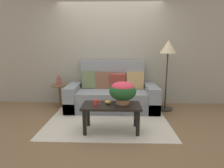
{
  "coord_description": "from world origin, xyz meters",
  "views": [
    {
      "loc": [
        0.18,
        -3.42,
        1.42
      ],
      "look_at": [
        0.08,
        0.09,
        0.72
      ],
      "focal_mm": 29.06,
      "sensor_mm": 36.0,
      "label": 1
    }
  ],
  "objects_px": {
    "side_table": "(59,91)",
    "coffee_mug": "(96,102)",
    "snack_bowl": "(108,102)",
    "potted_plant": "(123,91)",
    "table_vase": "(59,81)",
    "floor_lamp": "(168,53)",
    "couch": "(112,95)",
    "coffee_table": "(111,110)"
  },
  "relations": [
    {
      "from": "floor_lamp",
      "to": "snack_bowl",
      "type": "bearing_deg",
      "value": -138.98
    },
    {
      "from": "couch",
      "to": "coffee_mug",
      "type": "relative_size",
      "value": 16.84
    },
    {
      "from": "potted_plant",
      "to": "snack_bowl",
      "type": "distance_m",
      "value": 0.32
    },
    {
      "from": "coffee_mug",
      "to": "snack_bowl",
      "type": "xyz_separation_m",
      "value": [
        0.2,
        0.09,
        -0.02
      ]
    },
    {
      "from": "table_vase",
      "to": "couch",
      "type": "bearing_deg",
      "value": -5.73
    },
    {
      "from": "coffee_mug",
      "to": "couch",
      "type": "bearing_deg",
      "value": 79.23
    },
    {
      "from": "couch",
      "to": "floor_lamp",
      "type": "height_order",
      "value": "floor_lamp"
    },
    {
      "from": "snack_bowl",
      "to": "potted_plant",
      "type": "bearing_deg",
      "value": 2.66
    },
    {
      "from": "side_table",
      "to": "floor_lamp",
      "type": "distance_m",
      "value": 2.7
    },
    {
      "from": "floor_lamp",
      "to": "coffee_mug",
      "type": "height_order",
      "value": "floor_lamp"
    },
    {
      "from": "potted_plant",
      "to": "table_vase",
      "type": "distance_m",
      "value": 1.98
    },
    {
      "from": "potted_plant",
      "to": "coffee_mug",
      "type": "height_order",
      "value": "potted_plant"
    },
    {
      "from": "coffee_table",
      "to": "potted_plant",
      "type": "distance_m",
      "value": 0.38
    },
    {
      "from": "coffee_mug",
      "to": "snack_bowl",
      "type": "relative_size",
      "value": 1.04
    },
    {
      "from": "coffee_table",
      "to": "side_table",
      "type": "distance_m",
      "value": 1.87
    },
    {
      "from": "side_table",
      "to": "coffee_mug",
      "type": "bearing_deg",
      "value": -52.22
    },
    {
      "from": "potted_plant",
      "to": "table_vase",
      "type": "height_order",
      "value": "potted_plant"
    },
    {
      "from": "couch",
      "to": "floor_lamp",
      "type": "distance_m",
      "value": 1.57
    },
    {
      "from": "floor_lamp",
      "to": "coffee_mug",
      "type": "distance_m",
      "value": 2.05
    },
    {
      "from": "coffee_table",
      "to": "coffee_mug",
      "type": "distance_m",
      "value": 0.3
    },
    {
      "from": "floor_lamp",
      "to": "table_vase",
      "type": "distance_m",
      "value": 2.63
    },
    {
      "from": "snack_bowl",
      "to": "coffee_table",
      "type": "bearing_deg",
      "value": -43.61
    },
    {
      "from": "side_table",
      "to": "coffee_mug",
      "type": "height_order",
      "value": "coffee_mug"
    },
    {
      "from": "side_table",
      "to": "coffee_mug",
      "type": "distance_m",
      "value": 1.73
    },
    {
      "from": "couch",
      "to": "coffee_mug",
      "type": "bearing_deg",
      "value": -100.77
    },
    {
      "from": "coffee_mug",
      "to": "potted_plant",
      "type": "bearing_deg",
      "value": 13.06
    },
    {
      "from": "floor_lamp",
      "to": "coffee_table",
      "type": "bearing_deg",
      "value": -136.36
    },
    {
      "from": "couch",
      "to": "snack_bowl",
      "type": "bearing_deg",
      "value": -91.76
    },
    {
      "from": "couch",
      "to": "coffee_table",
      "type": "distance_m",
      "value": 1.21
    },
    {
      "from": "side_table",
      "to": "table_vase",
      "type": "bearing_deg",
      "value": 100.81
    },
    {
      "from": "floor_lamp",
      "to": "snack_bowl",
      "type": "distance_m",
      "value": 1.86
    },
    {
      "from": "coffee_table",
      "to": "snack_bowl",
      "type": "relative_size",
      "value": 8.36
    },
    {
      "from": "coffee_mug",
      "to": "snack_bowl",
      "type": "bearing_deg",
      "value": 24.61
    },
    {
      "from": "potted_plant",
      "to": "floor_lamp",
      "type": "bearing_deg",
      "value": 46.88
    },
    {
      "from": "couch",
      "to": "side_table",
      "type": "relative_size",
      "value": 3.82
    },
    {
      "from": "side_table",
      "to": "table_vase",
      "type": "relative_size",
      "value": 2.34
    },
    {
      "from": "side_table",
      "to": "snack_bowl",
      "type": "distance_m",
      "value": 1.8
    },
    {
      "from": "potted_plant",
      "to": "couch",
      "type": "bearing_deg",
      "value": 100.42
    },
    {
      "from": "floor_lamp",
      "to": "potted_plant",
      "type": "distance_m",
      "value": 1.61
    },
    {
      "from": "coffee_mug",
      "to": "snack_bowl",
      "type": "height_order",
      "value": "coffee_mug"
    },
    {
      "from": "side_table",
      "to": "snack_bowl",
      "type": "height_order",
      "value": "side_table"
    },
    {
      "from": "couch",
      "to": "floor_lamp",
      "type": "xyz_separation_m",
      "value": [
        1.24,
        -0.05,
        0.97
      ]
    }
  ]
}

